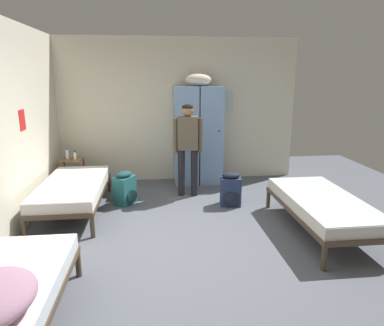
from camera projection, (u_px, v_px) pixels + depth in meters
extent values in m
plane|color=#565B66|center=(194.00, 240.00, 4.41)|extent=(8.76, 8.76, 0.00)
cube|color=beige|center=(178.00, 111.00, 6.74)|extent=(4.66, 0.06, 2.75)
cube|color=#B7CCBC|center=(219.00, 101.00, 6.75)|extent=(0.55, 0.01, 0.40)
cube|color=red|center=(22.00, 120.00, 4.73)|extent=(0.01, 0.20, 0.28)
cube|color=#7A9ECC|center=(186.00, 136.00, 6.56)|extent=(0.44, 0.52, 1.85)
cylinder|color=black|center=(194.00, 132.00, 6.28)|extent=(0.02, 0.03, 0.02)
cube|color=#7A9ECC|center=(210.00, 135.00, 6.61)|extent=(0.44, 0.52, 1.85)
cylinder|color=black|center=(219.00, 131.00, 6.33)|extent=(0.02, 0.03, 0.02)
ellipsoid|color=beige|center=(198.00, 80.00, 6.33)|extent=(0.48, 0.36, 0.22)
cylinder|color=brown|center=(62.00, 177.00, 6.19)|extent=(0.03, 0.03, 0.55)
cylinder|color=brown|center=(82.00, 176.00, 6.23)|extent=(0.03, 0.03, 0.55)
cylinder|color=brown|center=(65.00, 173.00, 6.45)|extent=(0.03, 0.03, 0.55)
cylinder|color=brown|center=(84.00, 172.00, 6.49)|extent=(0.03, 0.03, 0.55)
cube|color=brown|center=(74.00, 179.00, 6.36)|extent=(0.38, 0.30, 0.02)
cube|color=brown|center=(72.00, 159.00, 6.27)|extent=(0.38, 0.30, 0.02)
cylinder|color=#473828|center=(78.00, 264.00, 3.59)|extent=(0.06, 0.06, 0.28)
cylinder|color=#473828|center=(319.00, 197.00, 5.56)|extent=(0.06, 0.06, 0.28)
cylinder|color=#473828|center=(268.00, 199.00, 5.47)|extent=(0.06, 0.06, 0.28)
cylinder|color=#473828|center=(324.00, 258.00, 3.70)|extent=(0.06, 0.06, 0.28)
cube|color=#473828|center=(322.00, 210.00, 4.59)|extent=(0.90, 1.90, 0.06)
cube|color=silver|center=(323.00, 203.00, 4.57)|extent=(0.87, 1.84, 0.14)
cube|color=silver|center=(323.00, 197.00, 4.55)|extent=(0.86, 1.82, 0.01)
cylinder|color=#473828|center=(24.00, 231.00, 4.36)|extent=(0.06, 0.06, 0.28)
cylinder|color=#473828|center=(92.00, 227.00, 4.46)|extent=(0.06, 0.06, 0.28)
cylinder|color=#473828|center=(61.00, 186.00, 6.14)|extent=(0.06, 0.06, 0.28)
cylinder|color=#473828|center=(109.00, 184.00, 6.23)|extent=(0.06, 0.06, 0.28)
cube|color=#473828|center=(73.00, 193.00, 5.25)|extent=(0.90, 1.90, 0.06)
cube|color=silver|center=(73.00, 187.00, 5.23)|extent=(0.87, 1.84, 0.14)
cube|color=white|center=(72.00, 182.00, 5.21)|extent=(0.86, 1.82, 0.01)
cylinder|color=black|center=(194.00, 173.00, 5.97)|extent=(0.12, 0.12, 0.82)
cylinder|color=black|center=(182.00, 173.00, 5.97)|extent=(0.12, 0.12, 0.82)
cube|color=brown|center=(188.00, 133.00, 5.80)|extent=(0.36, 0.23, 0.56)
cylinder|color=brown|center=(200.00, 135.00, 5.81)|extent=(0.08, 0.08, 0.58)
cylinder|color=brown|center=(175.00, 135.00, 5.81)|extent=(0.08, 0.08, 0.58)
sphere|color=#936B4C|center=(188.00, 110.00, 5.70)|extent=(0.20, 0.20, 0.20)
ellipsoid|color=black|center=(188.00, 107.00, 5.69)|extent=(0.19, 0.19, 0.11)
cylinder|color=white|center=(67.00, 154.00, 6.26)|extent=(0.06, 0.06, 0.17)
cylinder|color=#2666B2|center=(67.00, 149.00, 6.24)|extent=(0.03, 0.03, 0.03)
cylinder|color=white|center=(75.00, 156.00, 6.22)|extent=(0.05, 0.05, 0.13)
cylinder|color=black|center=(75.00, 152.00, 6.20)|extent=(0.03, 0.03, 0.03)
cube|color=#23666B|center=(125.00, 190.00, 5.62)|extent=(0.38, 0.40, 0.46)
ellipsoid|color=#193D42|center=(132.00, 196.00, 5.57)|extent=(0.20, 0.24, 0.20)
ellipsoid|color=#193D42|center=(124.00, 174.00, 5.55)|extent=(0.34, 0.36, 0.10)
cube|color=black|center=(115.00, 189.00, 5.60)|extent=(0.05, 0.05, 0.32)
cube|color=black|center=(122.00, 186.00, 5.75)|extent=(0.05, 0.05, 0.32)
cube|color=navy|center=(231.00, 191.00, 5.56)|extent=(0.34, 0.27, 0.46)
ellipsoid|color=black|center=(231.00, 199.00, 5.44)|extent=(0.25, 0.11, 0.20)
ellipsoid|color=black|center=(231.00, 175.00, 5.50)|extent=(0.31, 0.25, 0.10)
cube|color=black|center=(224.00, 187.00, 5.69)|extent=(0.05, 0.03, 0.32)
cube|color=black|center=(235.00, 187.00, 5.69)|extent=(0.05, 0.03, 0.32)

